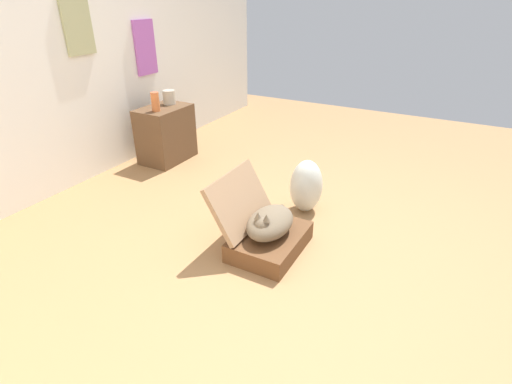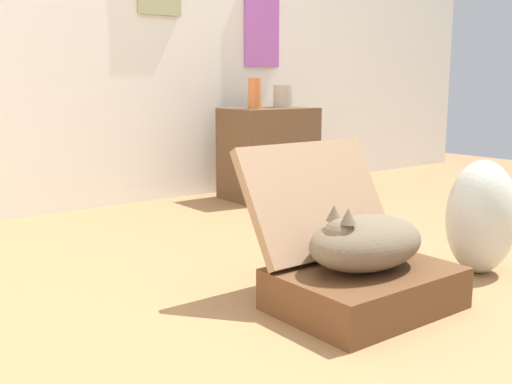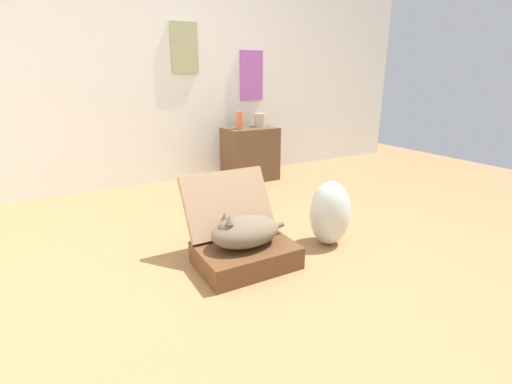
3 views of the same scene
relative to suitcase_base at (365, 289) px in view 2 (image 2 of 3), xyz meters
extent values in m
plane|color=#9E7247|center=(0.07, -0.16, -0.07)|extent=(7.68, 7.68, 0.00)
cube|color=#A654AD|center=(1.15, 2.02, 1.02)|extent=(0.28, 0.02, 0.53)
cube|color=brown|center=(0.00, 0.00, 0.00)|extent=(0.56, 0.42, 0.13)
cube|color=#9B7756|center=(0.00, 0.23, 0.26)|extent=(0.56, 0.24, 0.38)
ellipsoid|color=brown|center=(0.00, 0.00, 0.15)|extent=(0.42, 0.28, 0.17)
sphere|color=brown|center=(-0.12, 0.00, 0.19)|extent=(0.11, 0.11, 0.11)
cone|color=brown|center=(-0.12, -0.03, 0.26)|extent=(0.05, 0.05, 0.05)
cone|color=brown|center=(-0.12, 0.03, 0.26)|extent=(0.05, 0.05, 0.05)
cylinder|color=brown|center=(0.19, 0.04, 0.11)|extent=(0.20, 0.03, 0.07)
ellipsoid|color=silver|center=(0.63, 0.00, 0.15)|extent=(0.27, 0.26, 0.44)
cube|color=brown|center=(0.95, 1.69, 0.21)|extent=(0.54, 0.37, 0.56)
cylinder|color=#CC6B38|center=(0.81, 1.65, 0.59)|extent=(0.08, 0.08, 0.18)
cylinder|color=#B7AD99|center=(1.08, 1.71, 0.56)|extent=(0.13, 0.13, 0.14)
camera|label=1|loc=(-2.00, -0.98, 1.53)|focal=27.34mm
camera|label=2|loc=(-1.41, -1.28, 0.66)|focal=42.75mm
camera|label=3|loc=(-0.92, -1.75, 1.02)|focal=25.87mm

